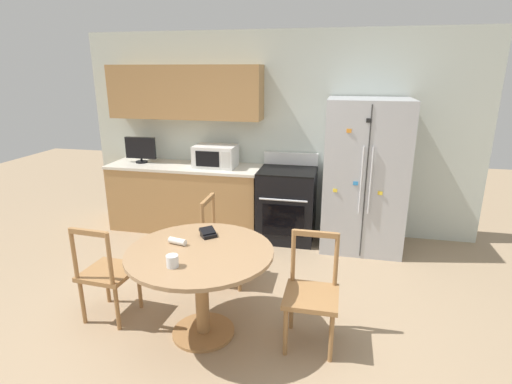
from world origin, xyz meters
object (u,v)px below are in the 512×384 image
object	(u,v)px
microwave	(216,156)
dining_chair_far	(224,242)
refrigerator	(364,176)
countertop_tv	(141,149)
dining_chair_left	(107,273)
wallet	(208,233)
oven_range	(287,204)
candle_glass	(172,262)
dining_chair_right	(312,294)

from	to	relation	value
microwave	dining_chair_far	distance (m)	1.50
refrigerator	countertop_tv	bearing A→B (deg)	178.03
dining_chair_left	wallet	bearing A→B (deg)	18.84
refrigerator	dining_chair_left	world-z (taller)	refrigerator
wallet	microwave	bearing A→B (deg)	105.88
dining_chair_far	refrigerator	bearing A→B (deg)	129.77
oven_range	candle_glass	world-z (taller)	oven_range
refrigerator	microwave	bearing A→B (deg)	177.35
refrigerator	oven_range	size ratio (longest dim) A/B	1.68
refrigerator	microwave	world-z (taller)	refrigerator
dining_chair_left	microwave	bearing A→B (deg)	85.11
dining_chair_left	oven_range	bearing A→B (deg)	62.24
dining_chair_right	dining_chair_far	xyz separation A→B (m)	(-0.96, 0.79, 0.00)
countertop_tv	wallet	xyz separation A→B (m)	(1.61, -1.90, -0.30)
refrigerator	countertop_tv	size ratio (longest dim) A/B	4.25
microwave	dining_chair_left	distance (m)	2.23
dining_chair_left	dining_chair_far	distance (m)	1.16
dining_chair_right	wallet	distance (m)	0.99
microwave	countertop_tv	world-z (taller)	countertop_tv
oven_range	candle_glass	bearing A→B (deg)	-101.39
dining_chair_left	dining_chair_right	bearing A→B (deg)	4.96
refrigerator	dining_chair_right	world-z (taller)	refrigerator
microwave	dining_chair_right	bearing A→B (deg)	-55.23
microwave	candle_glass	distance (m)	2.52
oven_range	dining_chair_left	xyz separation A→B (m)	(-1.27, -2.09, -0.03)
refrigerator	candle_glass	bearing A→B (deg)	-120.84
candle_glass	wallet	bearing A→B (deg)	82.94
wallet	dining_chair_far	bearing A→B (deg)	94.62
oven_range	dining_chair_left	world-z (taller)	oven_range
candle_glass	wallet	distance (m)	0.58
dining_chair_far	wallet	distance (m)	0.70
microwave	candle_glass	xyz separation A→B (m)	(0.47, -2.47, -0.24)
oven_range	dining_chair_far	xyz separation A→B (m)	(-0.47, -1.25, -0.03)
oven_range	microwave	size ratio (longest dim) A/B	2.02
oven_range	dining_chair_far	distance (m)	1.34
refrigerator	candle_glass	distance (m)	2.77
dining_chair_far	dining_chair_right	bearing A→B (deg)	49.41
countertop_tv	dining_chair_right	bearing A→B (deg)	-39.82
microwave	dining_chair_far	size ratio (longest dim) A/B	0.59
countertop_tv	dining_chair_left	bearing A→B (deg)	-70.63
wallet	dining_chair_left	bearing A→B (deg)	-164.76
oven_range	microwave	bearing A→B (deg)	177.99
dining_chair_far	candle_glass	size ratio (longest dim) A/B	10.10
wallet	countertop_tv	bearing A→B (deg)	130.15
microwave	countertop_tv	xyz separation A→B (m)	(-1.07, 0.01, 0.05)
refrigerator	oven_range	distance (m)	1.03
refrigerator	candle_glass	size ratio (longest dim) A/B	20.26
dining_chair_left	candle_glass	distance (m)	0.93
countertop_tv	dining_chair_far	xyz separation A→B (m)	(1.56, -1.30, -0.65)
microwave	wallet	world-z (taller)	microwave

